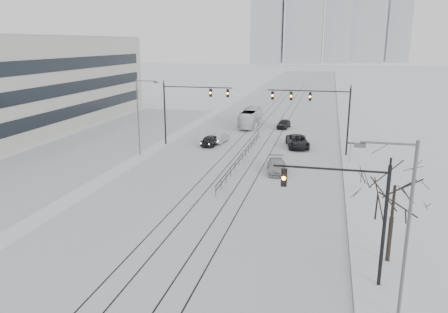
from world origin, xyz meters
TOP-DOWN VIEW (x-y plane):
  - road at (0.00, 60.00)m, footprint 22.00×260.00m
  - sidewalk_east at (13.50, 60.00)m, footprint 5.00×260.00m
  - curb at (11.05, 60.00)m, footprint 0.10×260.00m
  - parking_strip at (-20.00, 35.00)m, footprint 14.00×60.00m
  - tram_rails at (-0.00, 40.00)m, footprint 5.30×180.00m
  - skyline at (5.02, 273.63)m, footprint 96.00×48.00m
  - traffic_mast_near at (10.79, 6.00)m, footprint 6.10×0.37m
  - traffic_mast_ne at (8.15, 34.99)m, footprint 9.60×0.37m
  - traffic_mast_nw at (-8.52, 36.00)m, footprint 9.10×0.37m
  - street_light_east at (12.70, 3.00)m, footprint 2.73×0.25m
  - street_light_west at (-12.20, 30.00)m, footprint 2.73×0.25m
  - bare_tree at (13.20, 9.00)m, footprint 4.40×4.40m
  - median_fence at (0.00, 30.00)m, footprint 0.06×24.00m
  - street_sign at (11.80, 32.00)m, footprint 0.70×0.06m
  - sedan_sb_inner at (-5.44, 36.66)m, footprint 2.25×4.40m
  - sedan_sb_outer at (-4.80, 38.57)m, footprint 1.92×4.22m
  - sedan_nb_front at (5.56, 38.26)m, footprint 3.65×6.01m
  - sedan_nb_right at (4.30, 26.53)m, footprint 2.66×4.93m
  - sedan_nb_far at (2.51, 50.73)m, footprint 2.09×4.16m
  - box_truck at (-2.86, 51.14)m, footprint 2.34×9.95m

SIDE VIEW (x-z plane):
  - road at x=0.00m, z-range 0.00..0.02m
  - parking_strip at x=-20.00m, z-range 0.00..0.03m
  - tram_rails at x=0.00m, z-range 0.02..0.03m
  - curb at x=11.05m, z-range 0.00..0.12m
  - sidewalk_east at x=13.50m, z-range 0.00..0.16m
  - median_fence at x=0.00m, z-range 0.03..1.03m
  - sedan_sb_outer at x=-4.80m, z-range 0.00..1.34m
  - sedan_nb_right at x=4.30m, z-range 0.00..1.36m
  - sedan_nb_far at x=2.51m, z-range 0.00..1.36m
  - sedan_sb_inner at x=-5.44m, z-range 0.00..1.43m
  - sedan_nb_front at x=5.56m, z-range 0.00..1.56m
  - box_truck at x=-2.86m, z-range 0.00..2.77m
  - street_sign at x=11.80m, z-range 0.41..2.81m
  - bare_tree at x=13.20m, z-range 1.44..7.54m
  - traffic_mast_near at x=10.79m, z-range 1.06..8.06m
  - street_light_east at x=12.70m, z-range 0.71..9.71m
  - street_light_west at x=-12.20m, z-range 0.71..9.71m
  - traffic_mast_nw at x=-8.52m, z-range 1.57..9.57m
  - traffic_mast_ne at x=8.15m, z-range 1.76..9.76m
  - skyline at x=5.02m, z-range -5.35..66.65m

